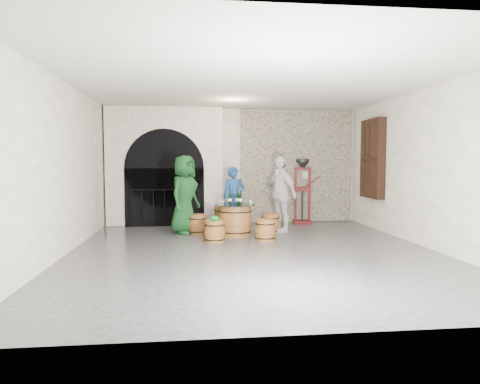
{
  "coord_description": "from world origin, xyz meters",
  "views": [
    {
      "loc": [
        -1.14,
        -8.04,
        1.71
      ],
      "look_at": [
        -0.11,
        1.38,
        1.05
      ],
      "focal_mm": 32.0,
      "sensor_mm": 36.0,
      "label": 1
    }
  ],
  "objects": [
    {
      "name": "tasting_glass_e",
      "position": [
        0.17,
        1.54,
        0.78
      ],
      "size": [
        0.05,
        0.05,
        0.1
      ],
      "primitive_type": null,
      "color": "#AE5B21",
      "rests_on": "barrel_table"
    },
    {
      "name": "ceiling",
      "position": [
        0.0,
        0.0,
        3.2
      ],
      "size": [
        8.0,
        8.0,
        0.0
      ],
      "primitive_type": "plane",
      "rotation": [
        3.14,
        0.0,
        0.0
      ],
      "color": "beige",
      "rests_on": "wall_back"
    },
    {
      "name": "stone_facing_panel",
      "position": [
        1.8,
        3.94,
        1.6
      ],
      "size": [
        3.2,
        0.12,
        3.18
      ],
      "primitive_type": "cube",
      "color": "gray",
      "rests_on": "ground"
    },
    {
      "name": "person_white",
      "position": [
        0.96,
        2.14,
        0.93
      ],
      "size": [
        0.91,
        1.18,
        1.87
      ],
      "primitive_type": "imported",
      "rotation": [
        0.0,
        0.0,
        -1.09
      ],
      "color": "beige",
      "rests_on": "ground"
    },
    {
      "name": "barrel_stool_right",
      "position": [
        0.71,
        2.06,
        0.23
      ],
      "size": [
        0.45,
        0.45,
        0.47
      ],
      "color": "brown",
      "rests_on": "ground"
    },
    {
      "name": "wine_bottle_center",
      "position": [
        -0.05,
        1.82,
        0.86
      ],
      "size": [
        0.08,
        0.08,
        0.32
      ],
      "color": "black",
      "rests_on": "barrel_table"
    },
    {
      "name": "wall_right",
      "position": [
        3.5,
        0.0,
        1.6
      ],
      "size": [
        0.0,
        8.0,
        8.0
      ],
      "primitive_type": "plane",
      "rotation": [
        1.57,
        0.0,
        -1.57
      ],
      "color": "silver",
      "rests_on": "ground"
    },
    {
      "name": "wine_bottle_left",
      "position": [
        -0.29,
        1.88,
        0.86
      ],
      "size": [
        0.08,
        0.08,
        0.32
      ],
      "color": "black",
      "rests_on": "barrel_table"
    },
    {
      "name": "tasting_glass_f",
      "position": [
        -0.54,
        1.9,
        0.78
      ],
      "size": [
        0.05,
        0.05,
        0.1
      ],
      "primitive_type": null,
      "color": "#AE5B21",
      "rests_on": "barrel_table"
    },
    {
      "name": "wine_bottle_right",
      "position": [
        -0.11,
        1.91,
        0.86
      ],
      "size": [
        0.08,
        0.08,
        0.32
      ],
      "color": "black",
      "rests_on": "barrel_table"
    },
    {
      "name": "ground",
      "position": [
        0.0,
        0.0,
        0.0
      ],
      "size": [
        8.0,
        8.0,
        0.0
      ],
      "primitive_type": "plane",
      "color": "#2E2E31",
      "rests_on": "ground"
    },
    {
      "name": "side_barrel",
      "position": [
        -0.4,
        2.96,
        0.28
      ],
      "size": [
        0.43,
        0.43,
        0.57
      ],
      "rotation": [
        0.0,
        0.0,
        -0.31
      ],
      "color": "brown",
      "rests_on": "ground"
    },
    {
      "name": "green_cap",
      "position": [
        -0.69,
        1.03,
        0.51
      ],
      "size": [
        0.24,
        0.2,
        0.11
      ],
      "color": "#0B7C26",
      "rests_on": "barrel_stool_near_left"
    },
    {
      "name": "person_blue",
      "position": [
        -0.08,
        3.07,
        0.8
      ],
      "size": [
        0.6,
        0.41,
        1.59
      ],
      "primitive_type": "imported",
      "rotation": [
        0.0,
        0.0,
        0.06
      ],
      "color": "navy",
      "rests_on": "ground"
    },
    {
      "name": "tasting_glass_d",
      "position": [
        -0.04,
        1.97,
        0.78
      ],
      "size": [
        0.05,
        0.05,
        0.1
      ],
      "primitive_type": null,
      "color": "#AE5B21",
      "rests_on": "barrel_table"
    },
    {
      "name": "shuttered_window",
      "position": [
        3.38,
        2.4,
        1.8
      ],
      "size": [
        0.23,
        1.1,
        2.0
      ],
      "color": "black",
      "rests_on": "wall_right"
    },
    {
      "name": "barrel_stool_near_right",
      "position": [
        0.42,
        1.09,
        0.23
      ],
      "size": [
        0.45,
        0.45,
        0.47
      ],
      "color": "brown",
      "rests_on": "ground"
    },
    {
      "name": "corking_press",
      "position": [
        1.87,
        3.53,
        1.04
      ],
      "size": [
        0.75,
        0.47,
        1.79
      ],
      "rotation": [
        0.0,
        0.0,
        -0.15
      ],
      "color": "#460B0C",
      "rests_on": "ground"
    },
    {
      "name": "tasting_glass_c",
      "position": [
        -0.33,
        2.1,
        0.78
      ],
      "size": [
        0.05,
        0.05,
        0.1
      ],
      "primitive_type": null,
      "color": "#AE5B21",
      "rests_on": "barrel_table"
    },
    {
      "name": "arched_opening",
      "position": [
        -1.9,
        3.74,
        1.58
      ],
      "size": [
        3.1,
        0.6,
        3.19
      ],
      "color": "silver",
      "rests_on": "ground"
    },
    {
      "name": "barrel_stool_left",
      "position": [
        -1.04,
        2.13,
        0.23
      ],
      "size": [
        0.45,
        0.45,
        0.47
      ],
      "color": "brown",
      "rests_on": "ground"
    },
    {
      "name": "barrel_table",
      "position": [
        -0.18,
        1.8,
        0.36
      ],
      "size": [
        0.95,
        0.95,
        0.73
      ],
      "color": "brown",
      "rests_on": "ground"
    },
    {
      "name": "wall_left",
      "position": [
        -3.5,
        0.0,
        1.6
      ],
      "size": [
        0.0,
        8.0,
        8.0
      ],
      "primitive_type": "plane",
      "rotation": [
        1.57,
        0.0,
        1.57
      ],
      "color": "silver",
      "rests_on": "ground"
    },
    {
      "name": "tasting_glass_a",
      "position": [
        -0.47,
        1.74,
        0.78
      ],
      "size": [
        0.05,
        0.05,
        0.1
      ],
      "primitive_type": null,
      "color": "#AE5B21",
      "rests_on": "barrel_table"
    },
    {
      "name": "wall_back",
      "position": [
        0.0,
        4.0,
        1.6
      ],
      "size": [
        8.0,
        0.0,
        8.0
      ],
      "primitive_type": "plane",
      "rotation": [
        1.57,
        0.0,
        0.0
      ],
      "color": "silver",
      "rests_on": "ground"
    },
    {
      "name": "barrel_stool_near_left",
      "position": [
        -0.69,
        1.03,
        0.23
      ],
      "size": [
        0.45,
        0.45,
        0.47
      ],
      "color": "brown",
      "rests_on": "ground"
    },
    {
      "name": "tasting_glass_b",
      "position": [
        0.16,
        1.76,
        0.78
      ],
      "size": [
        0.05,
        0.05,
        0.1
      ],
      "primitive_type": null,
      "color": "#AE5B21",
      "rests_on": "barrel_table"
    },
    {
      "name": "wall_front",
      "position": [
        0.0,
        -4.0,
        1.6
      ],
      "size": [
        8.0,
        0.0,
        8.0
      ],
      "primitive_type": "plane",
      "rotation": [
        -1.57,
        0.0,
        0.0
      ],
      "color": "silver",
      "rests_on": "ground"
    },
    {
      "name": "person_green",
      "position": [
        -1.35,
        2.25,
        0.94
      ],
      "size": [
        1.0,
        1.09,
        1.88
      ],
      "primitive_type": "imported",
      "rotation": [
        0.0,
        0.0,
        0.99
      ],
      "color": "#103A17",
      "rests_on": "ground"
    },
    {
      "name": "control_box",
      "position": [
        2.05,
        3.86,
        1.35
      ],
      "size": [
        0.18,
        0.1,
        0.22
      ],
      "primitive_type": "cube",
      "color": "silver",
      "rests_on": "wall_back"
    },
    {
      "name": "barrel_stool_far",
      "position": [
        -0.11,
        2.72,
        0.23
      ],
      "size": [
        0.45,
        0.45,
        0.47
      ],
      "color": "brown",
      "rests_on": "ground"
    }
  ]
}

